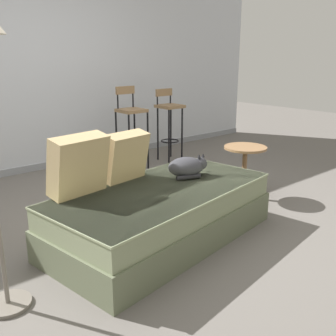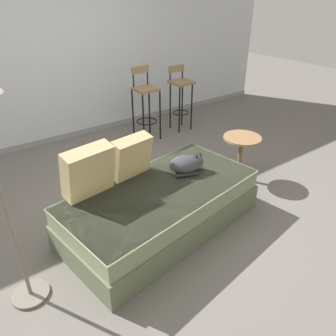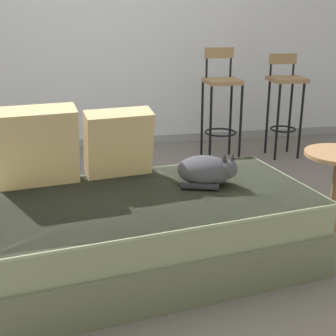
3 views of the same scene
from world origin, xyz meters
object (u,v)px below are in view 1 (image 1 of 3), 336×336
(throw_pillow_corner, at_px, (79,165))
(bar_stool_near_window, at_px, (131,122))
(cat, at_px, (187,167))
(side_table, at_px, (244,165))
(couch, at_px, (162,213))
(bar_stool_by_doorway, at_px, (169,116))
(throw_pillow_middle, at_px, (125,156))

(throw_pillow_corner, bearing_deg, bar_stool_near_window, 44.92)
(cat, height_order, side_table, cat)
(cat, relative_size, side_table, 0.68)
(throw_pillow_corner, distance_m, cat, 0.98)
(couch, height_order, bar_stool_by_doorway, bar_stool_by_doorway)
(throw_pillow_middle, height_order, side_table, throw_pillow_middle)
(throw_pillow_corner, xyz_separation_m, bar_stool_by_doorway, (2.26, 1.60, -0.04))
(couch, distance_m, bar_stool_by_doorway, 2.57)
(throw_pillow_corner, xyz_separation_m, cat, (0.95, -0.18, -0.15))
(throw_pillow_middle, bearing_deg, bar_stool_near_window, 53.38)
(bar_stool_near_window, distance_m, side_table, 1.73)
(couch, xyz_separation_m, bar_stool_near_window, (1.03, 1.89, 0.40))
(throw_pillow_middle, xyz_separation_m, bar_stool_near_window, (1.14, 1.53, -0.03))
(bar_stool_by_doorway, bearing_deg, side_table, -103.50)
(bar_stool_near_window, relative_size, bar_stool_by_doorway, 1.07)
(couch, height_order, throw_pillow_middle, throw_pillow_middle)
(cat, height_order, bar_stool_by_doorway, bar_stool_by_doorway)
(couch, distance_m, throw_pillow_middle, 0.57)
(couch, xyz_separation_m, bar_stool_by_doorway, (1.69, 1.89, 0.41))
(couch, bearing_deg, cat, 16.14)
(bar_stool_by_doorway, bearing_deg, bar_stool_near_window, -179.98)
(couch, distance_m, throw_pillow_corner, 0.78)
(bar_stool_near_window, bearing_deg, throw_pillow_corner, -135.08)
(bar_stool_by_doorway, distance_m, side_table, 1.77)
(bar_stool_near_window, bearing_deg, bar_stool_by_doorway, 0.02)
(side_table, bearing_deg, throw_pillow_middle, 173.15)
(couch, distance_m, bar_stool_near_window, 2.19)
(couch, bearing_deg, throw_pillow_corner, 153.09)
(throw_pillow_corner, distance_m, bar_stool_by_doorway, 2.77)
(throw_pillow_corner, bearing_deg, couch, -26.91)
(couch, xyz_separation_m, throw_pillow_corner, (-0.57, 0.29, 0.45))
(couch, height_order, side_table, side_table)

